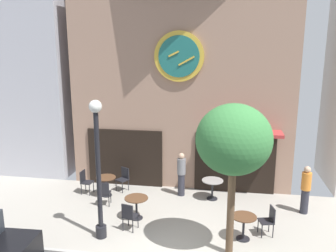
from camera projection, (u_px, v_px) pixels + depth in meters
The scene contains 15 objects.
clock_building at pixel (183, 58), 14.19m from camera, with size 8.68×3.78×9.82m.
neighbor_building_left at pixel (1, 5), 15.39m from camera, with size 6.51×3.32×14.57m.
street_lamp at pixel (98, 170), 10.02m from camera, with size 0.36×0.36×4.12m.
street_tree at pixel (234, 141), 8.95m from camera, with size 1.95×1.76×4.16m.
cafe_table_center_left at pixel (106, 182), 13.25m from camera, with size 0.74×0.74×0.74m.
cafe_table_near_curb at pixel (136, 203), 11.50m from camera, with size 0.77×0.77×0.73m.
cafe_table_near_door at pixel (212, 185), 12.95m from camera, with size 0.78×0.78×0.74m.
cafe_table_center at pixel (244, 223), 10.25m from camera, with size 0.74×0.74×0.74m.
cafe_chair_facing_street at pixel (85, 180), 13.48m from camera, with size 0.43×0.43×0.90m.
cafe_chair_right_end at pixel (269, 219), 10.49m from camera, with size 0.49×0.49×0.90m.
cafe_chair_outer at pixel (124, 177), 13.78m from camera, with size 0.54×0.54×0.90m.
cafe_chair_mid_row at pixel (104, 192), 12.42m from camera, with size 0.45×0.45×0.90m.
cafe_chair_curbside at pixel (129, 215), 10.73m from camera, with size 0.48×0.48×0.90m.
pedestrian_orange at pixel (306, 189), 11.80m from camera, with size 0.39×0.39×1.67m.
pedestrian_grey at pixel (181, 174), 13.22m from camera, with size 0.33×0.33×1.67m.
Camera 1 is at (1.06, -8.04, 5.58)m, focal length 37.70 mm.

